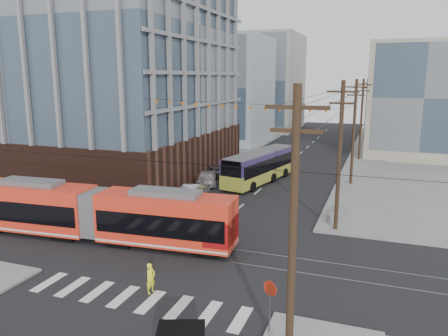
# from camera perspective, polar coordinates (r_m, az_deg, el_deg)

# --- Properties ---
(ground) EXTENTS (160.00, 160.00, 0.00)m
(ground) POSITION_cam_1_polar(r_m,az_deg,el_deg) (26.15, -7.83, -13.68)
(ground) COLOR slate
(office_building) EXTENTS (30.00, 25.00, 28.60)m
(office_building) POSITION_cam_1_polar(r_m,az_deg,el_deg) (55.06, -17.76, 14.49)
(office_building) COLOR #381E16
(office_building) RESTS_ON ground
(bg_bldg_nw_near) EXTENTS (18.00, 16.00, 18.00)m
(bg_bldg_nw_near) POSITION_cam_1_polar(r_m,az_deg,el_deg) (78.10, -1.22, 10.19)
(bg_bldg_nw_near) COLOR #8C99A5
(bg_bldg_nw_near) RESTS_ON ground
(bg_bldg_ne_near) EXTENTS (14.00, 14.00, 16.00)m
(bg_bldg_ne_near) POSITION_cam_1_polar(r_m,az_deg,el_deg) (69.01, 24.20, 8.13)
(bg_bldg_ne_near) COLOR gray
(bg_bldg_ne_near) RESTS_ON ground
(bg_bldg_nw_far) EXTENTS (16.00, 18.00, 20.00)m
(bg_bldg_nw_far) POSITION_cam_1_polar(r_m,az_deg,el_deg) (96.16, 4.88, 11.06)
(bg_bldg_nw_far) COLOR gray
(bg_bldg_nw_far) RESTS_ON ground
(bg_bldg_ne_far) EXTENTS (16.00, 16.00, 14.00)m
(bg_bldg_ne_far) POSITION_cam_1_polar(r_m,az_deg,el_deg) (89.13, 24.59, 8.06)
(bg_bldg_ne_far) COLOR #8C99A5
(bg_bldg_ne_far) RESTS_ON ground
(utility_pole_near) EXTENTS (0.30, 0.30, 11.00)m
(utility_pole_near) POSITION_cam_1_polar(r_m,az_deg,el_deg) (16.08, 8.95, -9.13)
(utility_pole_near) COLOR black
(utility_pole_near) RESTS_ON ground
(utility_pole_far) EXTENTS (0.30, 0.30, 11.00)m
(utility_pole_far) POSITION_cam_1_polar(r_m,az_deg,el_deg) (77.03, 18.05, 6.99)
(utility_pole_far) COLOR black
(utility_pole_far) RESTS_ON ground
(streetcar) EXTENTS (19.88, 4.19, 3.80)m
(streetcar) POSITION_cam_1_polar(r_m,az_deg,el_deg) (31.78, -16.31, -5.70)
(streetcar) COLOR red
(streetcar) RESTS_ON ground
(city_bus) EXTENTS (5.24, 12.52, 3.47)m
(city_bus) POSITION_cam_1_polar(r_m,az_deg,el_deg) (47.31, 4.78, 0.22)
(city_bus) COLOR #2E224D
(city_bus) RESTS_ON ground
(parked_car_silver) EXTENTS (1.58, 4.41, 1.45)m
(parked_car_silver) POSITION_cam_1_polar(r_m,az_deg,el_deg) (41.18, -3.98, -2.96)
(parked_car_silver) COLOR #B0B1BC
(parked_car_silver) RESTS_ON ground
(parked_car_white) EXTENTS (3.66, 5.40, 1.45)m
(parked_car_white) POSITION_cam_1_polar(r_m,az_deg,el_deg) (46.26, -2.33, -1.29)
(parked_car_white) COLOR #B4A9A8
(parked_car_white) RESTS_ON ground
(parked_car_grey) EXTENTS (3.59, 5.04, 1.28)m
(parked_car_grey) POSITION_cam_1_polar(r_m,az_deg,el_deg) (49.77, -0.82, -0.45)
(parked_car_grey) COLOR slate
(parked_car_grey) RESTS_ON ground
(pedestrian) EXTENTS (0.52, 0.68, 1.65)m
(pedestrian) POSITION_cam_1_polar(r_m,az_deg,el_deg) (23.99, -9.55, -14.01)
(pedestrian) COLOR #FCFF29
(pedestrian) RESTS_ON ground
(stop_sign) EXTENTS (0.96, 0.96, 2.39)m
(stop_sign) POSITION_cam_1_polar(r_m,az_deg,el_deg) (20.24, 5.98, -17.91)
(stop_sign) COLOR red
(stop_sign) RESTS_ON ground
(jersey_barrier) EXTENTS (1.53, 3.73, 0.73)m
(jersey_barrier) POSITION_cam_1_polar(r_m,az_deg,el_deg) (36.59, 14.55, -5.81)
(jersey_barrier) COLOR #57575E
(jersey_barrier) RESTS_ON ground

